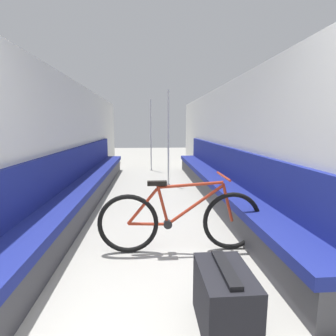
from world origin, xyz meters
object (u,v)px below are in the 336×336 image
(bicycle, at_px, (181,220))
(grab_pole_far, at_px, (168,140))
(luggage_bag, at_px, (224,300))
(bench_seat_row_right, at_px, (217,182))
(grab_pole_near, at_px, (151,136))
(bench_seat_row_left, at_px, (87,184))

(bicycle, relative_size, grab_pole_far, 0.83)
(grab_pole_far, height_order, luggage_bag, grab_pole_far)
(bench_seat_row_right, distance_m, bicycle, 2.25)
(bench_seat_row_right, bearing_deg, grab_pole_far, 125.06)
(grab_pole_near, bearing_deg, bench_seat_row_left, -110.40)
(bench_seat_row_left, xyz_separation_m, bench_seat_row_right, (2.36, 0.00, 0.00))
(bench_seat_row_left, height_order, bench_seat_row_right, same)
(bench_seat_row_left, relative_size, grab_pole_far, 3.14)
(grab_pole_far, distance_m, luggage_bag, 4.40)
(bench_seat_row_left, bearing_deg, bench_seat_row_right, 0.00)
(luggage_bag, bearing_deg, grab_pole_far, 90.51)
(grab_pole_near, bearing_deg, bicycle, -87.19)
(bench_seat_row_left, distance_m, grab_pole_near, 3.45)
(bench_seat_row_left, distance_m, luggage_bag, 3.54)
(bicycle, bearing_deg, grab_pole_near, 107.74)
(luggage_bag, bearing_deg, bench_seat_row_left, 116.64)
(grab_pole_near, relative_size, grab_pole_far, 1.00)
(grab_pole_far, bearing_deg, grab_pole_near, 100.49)
(bicycle, xyz_separation_m, luggage_bag, (0.15, -1.11, -0.13))
(bicycle, distance_m, luggage_bag, 1.13)
(bench_seat_row_left, bearing_deg, luggage_bag, -63.36)
(grab_pole_near, distance_m, grab_pole_far, 2.03)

